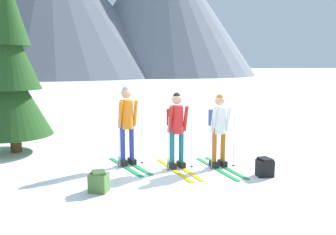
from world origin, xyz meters
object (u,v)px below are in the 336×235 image
object	(u,v)px
skier_in_orange	(127,122)
skier_in_white	(219,127)
pine_tree_near	(11,71)
backpack_on_snow_beside	(265,167)
skier_in_red	(176,127)
backpack_on_snow_front	(99,182)

from	to	relation	value
skier_in_orange	skier_in_white	bearing A→B (deg)	-22.23
pine_tree_near	skier_in_orange	bearing A→B (deg)	-40.01
backpack_on_snow_beside	pine_tree_near	bearing A→B (deg)	143.30
skier_in_red	pine_tree_near	bearing A→B (deg)	142.59
backpack_on_snow_beside	skier_in_red	bearing A→B (deg)	144.98
skier_in_orange	backpack_on_snow_front	xyz separation A→B (m)	(-0.81, -1.39, -0.80)
skier_in_orange	pine_tree_near	size ratio (longest dim) A/B	0.39
pine_tree_near	backpack_on_snow_front	xyz separation A→B (m)	(1.69, -3.49, -1.91)
pine_tree_near	backpack_on_snow_beside	distance (m)	6.50
pine_tree_near	backpack_on_snow_beside	size ratio (longest dim) A/B	12.05
skier_in_orange	skier_in_white	distance (m)	2.01
skier_in_orange	backpack_on_snow_beside	bearing A→B (deg)	-33.04
skier_in_white	pine_tree_near	size ratio (longest dim) A/B	0.38
backpack_on_snow_front	pine_tree_near	bearing A→B (deg)	115.83
skier_in_orange	skier_in_red	distance (m)	1.11
skier_in_red	backpack_on_snow_front	distance (m)	2.10
skier_in_red	pine_tree_near	distance (m)	4.51
skier_in_red	backpack_on_snow_front	bearing A→B (deg)	-154.71
backpack_on_snow_beside	skier_in_orange	bearing A→B (deg)	146.96
backpack_on_snow_front	skier_in_orange	bearing A→B (deg)	59.63
pine_tree_near	backpack_on_snow_beside	world-z (taller)	pine_tree_near
skier_in_orange	backpack_on_snow_front	world-z (taller)	skier_in_orange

